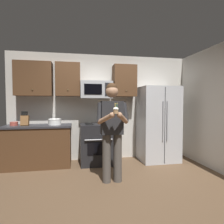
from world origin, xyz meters
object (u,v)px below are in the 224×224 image
object	(u,v)px
microwave	(96,90)
bowl_large_white	(55,122)
refrigerator	(158,124)
knife_block	(25,120)
bowl_small_colored	(14,124)
person	(112,126)
cupcake	(116,110)
oven_range	(97,144)

from	to	relation	value
microwave	bowl_large_white	distance (m)	1.20
refrigerator	knife_block	distance (m)	3.06
knife_block	bowl_small_colored	bearing A→B (deg)	164.47
microwave	person	size ratio (longest dim) A/B	0.42
bowl_small_colored	refrigerator	bearing A→B (deg)	-1.32
bowl_large_white	cupcake	distance (m)	1.86
microwave	bowl_small_colored	xyz separation A→B (m)	(-1.80, -0.08, -0.76)
cupcake	knife_block	bearing A→B (deg)	140.57
refrigerator	bowl_small_colored	size ratio (longest dim) A/B	10.55
microwave	person	bearing A→B (deg)	-82.83
microwave	bowl_small_colored	world-z (taller)	microwave
cupcake	bowl_small_colored	bearing A→B (deg)	142.93
microwave	refrigerator	bearing A→B (deg)	-6.03
person	bowl_small_colored	bearing A→B (deg)	149.58
cupcake	person	bearing A→B (deg)	90.00
microwave	knife_block	distance (m)	1.71
oven_range	person	world-z (taller)	person
bowl_large_white	refrigerator	bearing A→B (deg)	-1.63
bowl_large_white	microwave	bearing A→B (deg)	5.36
microwave	bowl_large_white	xyz separation A→B (m)	(-0.95, -0.09, -0.73)
knife_block	person	bearing A→B (deg)	-32.23
microwave	bowl_small_colored	distance (m)	1.95
oven_range	knife_block	xyz separation A→B (m)	(-1.56, -0.03, 0.58)
person	cupcake	size ratio (longest dim) A/B	10.13
microwave	refrigerator	world-z (taller)	microwave
knife_block	cupcake	bearing A→B (deg)	-39.43
oven_range	person	size ratio (longest dim) A/B	0.53
oven_range	refrigerator	size ratio (longest dim) A/B	0.52
bowl_small_colored	person	size ratio (longest dim) A/B	0.10
oven_range	bowl_small_colored	bearing A→B (deg)	178.82
refrigerator	bowl_large_white	xyz separation A→B (m)	(-2.45, 0.07, 0.09)
oven_range	bowl_small_colored	distance (m)	1.87
knife_block	bowl_small_colored	distance (m)	0.26
bowl_small_colored	cupcake	world-z (taller)	cupcake
oven_range	microwave	distance (m)	1.26
bowl_large_white	cupcake	bearing A→B (deg)	-53.15
refrigerator	person	distance (m)	1.72
microwave	bowl_large_white	size ratio (longest dim) A/B	2.55
bowl_large_white	bowl_small_colored	world-z (taller)	bowl_large_white
bowl_large_white	knife_block	bearing A→B (deg)	-174.38
oven_range	knife_block	world-z (taller)	knife_block
person	microwave	bearing A→B (deg)	97.17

